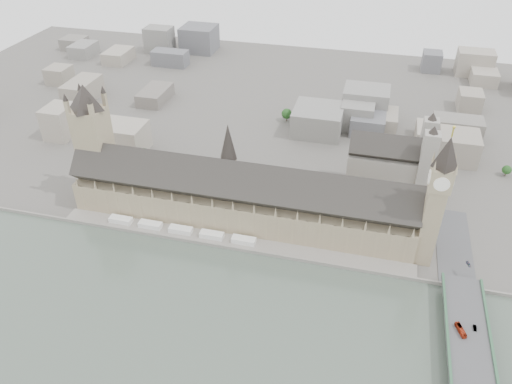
% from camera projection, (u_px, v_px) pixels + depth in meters
% --- Properties ---
extents(ground, '(900.00, 900.00, 0.00)m').
position_uv_depth(ground, '(234.00, 236.00, 380.07)').
color(ground, '#595651').
rests_on(ground, ground).
extents(embankment_wall, '(600.00, 1.50, 3.00)m').
position_uv_depth(embankment_wall, '(228.00, 247.00, 367.25)').
color(embankment_wall, gray).
rests_on(embankment_wall, ground).
extents(river_terrace, '(270.00, 15.00, 2.00)m').
position_uv_depth(river_terrace, '(231.00, 242.00, 373.52)').
color(river_terrace, gray).
rests_on(river_terrace, ground).
extents(terrace_tents, '(118.00, 7.00, 4.00)m').
position_uv_depth(terrace_tents, '(181.00, 230.00, 380.38)').
color(terrace_tents, white).
rests_on(terrace_tents, river_terrace).
extents(palace_of_westminster, '(265.00, 40.73, 55.44)m').
position_uv_depth(palace_of_westminster, '(240.00, 198.00, 382.90)').
color(palace_of_westminster, tan).
rests_on(palace_of_westminster, ground).
extents(elizabeth_tower, '(17.00, 17.00, 107.50)m').
position_uv_depth(elizabeth_tower, '(437.00, 194.00, 325.33)').
color(elizabeth_tower, tan).
rests_on(elizabeth_tower, ground).
extents(victoria_tower, '(30.00, 30.00, 100.00)m').
position_uv_depth(victoria_tower, '(93.00, 138.00, 394.39)').
color(victoria_tower, tan).
rests_on(victoria_tower, ground).
extents(central_tower, '(13.00, 13.00, 48.00)m').
position_uv_depth(central_tower, '(229.00, 152.00, 369.99)').
color(central_tower, '#9C8D6B').
rests_on(central_tower, ground).
extents(westminster_bridge, '(25.00, 325.00, 10.25)m').
position_uv_depth(westminster_bridge, '(470.00, 375.00, 274.29)').
color(westminster_bridge, '#474749').
rests_on(westminster_bridge, ground).
extents(westminster_abbey, '(68.00, 36.00, 64.00)m').
position_uv_depth(westminster_abbey, '(391.00, 164.00, 418.98)').
color(westminster_abbey, gray).
rests_on(westminster_abbey, ground).
extents(city_skyline_inland, '(720.00, 360.00, 38.00)m').
position_uv_depth(city_skyline_inland, '(294.00, 89.00, 564.73)').
color(city_skyline_inland, gray).
rests_on(city_skyline_inland, ground).
extents(park_trees, '(110.00, 30.00, 15.00)m').
position_uv_depth(park_trees, '(242.00, 184.00, 425.72)').
color(park_trees, '#193F16').
rests_on(park_trees, ground).
extents(red_bus_north, '(6.37, 11.30, 3.09)m').
position_uv_depth(red_bus_north, '(461.00, 330.00, 291.33)').
color(red_bus_north, '#AF2E14').
rests_on(red_bus_north, westminster_bridge).
extents(car_silver, '(1.66, 4.56, 1.49)m').
position_uv_depth(car_silver, '(475.00, 328.00, 293.63)').
color(car_silver, gray).
rests_on(car_silver, westminster_bridge).
extents(car_approach, '(3.74, 5.61, 1.51)m').
position_uv_depth(car_approach, '(469.00, 264.00, 338.77)').
color(car_approach, gray).
rests_on(car_approach, westminster_bridge).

